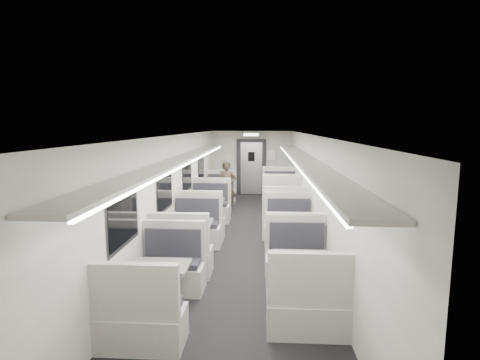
# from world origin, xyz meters

# --- Properties ---
(room) EXTENTS (3.24, 12.24, 2.64)m
(room) POSITION_xyz_m (0.00, 0.00, 1.20)
(room) COLOR black
(room) RESTS_ON ground
(booth_left_a) EXTENTS (1.00, 2.02, 1.08)m
(booth_left_a) POSITION_xyz_m (-1.00, 3.62, 0.36)
(booth_left_a) COLOR beige
(booth_left_a) RESTS_ON room
(booth_left_b) EXTENTS (1.08, 2.19, 1.17)m
(booth_left_b) POSITION_xyz_m (-1.00, 1.00, 0.39)
(booth_left_b) COLOR beige
(booth_left_b) RESTS_ON room
(booth_left_c) EXTENTS (1.06, 2.16, 1.15)m
(booth_left_c) POSITION_xyz_m (-1.00, -1.08, 0.39)
(booth_left_c) COLOR beige
(booth_left_c) RESTS_ON room
(booth_left_d) EXTENTS (1.01, 2.05, 1.10)m
(booth_left_d) POSITION_xyz_m (-1.00, -3.30, 0.37)
(booth_left_d) COLOR beige
(booth_left_d) RESTS_ON room
(booth_right_a) EXTENTS (1.15, 2.34, 1.25)m
(booth_right_a) POSITION_xyz_m (1.00, 3.16, 0.42)
(booth_right_a) COLOR beige
(booth_right_a) RESTS_ON room
(booth_right_b) EXTENTS (1.15, 2.33, 1.24)m
(booth_right_b) POSITION_xyz_m (1.00, 1.30, 0.42)
(booth_right_b) COLOR beige
(booth_right_b) RESTS_ON room
(booth_right_c) EXTENTS (1.05, 2.12, 1.13)m
(booth_right_c) POSITION_xyz_m (1.00, -0.88, 0.38)
(booth_right_c) COLOR beige
(booth_right_c) RESTS_ON room
(booth_right_d) EXTENTS (1.03, 2.09, 1.12)m
(booth_right_d) POSITION_xyz_m (1.00, -2.86, 0.37)
(booth_right_d) COLOR beige
(booth_right_d) RESTS_ON room
(passenger) EXTENTS (0.59, 0.39, 1.58)m
(passenger) POSITION_xyz_m (-0.64, 2.83, 0.79)
(passenger) COLOR black
(passenger) RESTS_ON room
(window_a) EXTENTS (0.02, 1.18, 0.84)m
(window_a) POSITION_xyz_m (-1.49, 3.40, 1.35)
(window_a) COLOR black
(window_a) RESTS_ON room
(window_b) EXTENTS (0.02, 1.18, 0.84)m
(window_b) POSITION_xyz_m (-1.49, 1.20, 1.35)
(window_b) COLOR black
(window_b) RESTS_ON room
(window_c) EXTENTS (0.02, 1.18, 0.84)m
(window_c) POSITION_xyz_m (-1.49, -1.00, 1.35)
(window_c) COLOR black
(window_c) RESTS_ON room
(window_d) EXTENTS (0.02, 1.18, 0.84)m
(window_d) POSITION_xyz_m (-1.49, -3.20, 1.35)
(window_d) COLOR black
(window_d) RESTS_ON room
(luggage_rack_left) EXTENTS (0.46, 10.40, 0.09)m
(luggage_rack_left) POSITION_xyz_m (-1.24, -0.30, 1.92)
(luggage_rack_left) COLOR beige
(luggage_rack_left) RESTS_ON room
(luggage_rack_right) EXTENTS (0.46, 10.40, 0.09)m
(luggage_rack_right) POSITION_xyz_m (1.24, -0.30, 1.92)
(luggage_rack_right) COLOR beige
(luggage_rack_right) RESTS_ON room
(vestibule_door) EXTENTS (1.10, 0.13, 2.10)m
(vestibule_door) POSITION_xyz_m (0.00, 5.93, 1.04)
(vestibule_door) COLOR black
(vestibule_door) RESTS_ON room
(exit_sign) EXTENTS (0.62, 0.12, 0.16)m
(exit_sign) POSITION_xyz_m (0.00, 5.44, 2.28)
(exit_sign) COLOR black
(exit_sign) RESTS_ON room
(wall_notice) EXTENTS (0.32, 0.02, 0.40)m
(wall_notice) POSITION_xyz_m (0.75, 5.92, 1.50)
(wall_notice) COLOR silver
(wall_notice) RESTS_ON room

